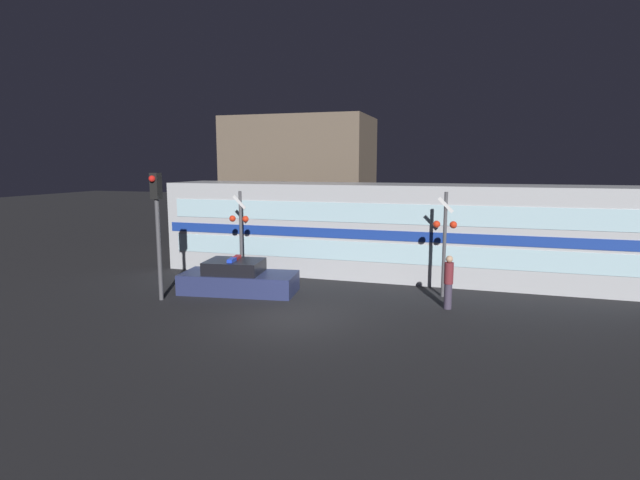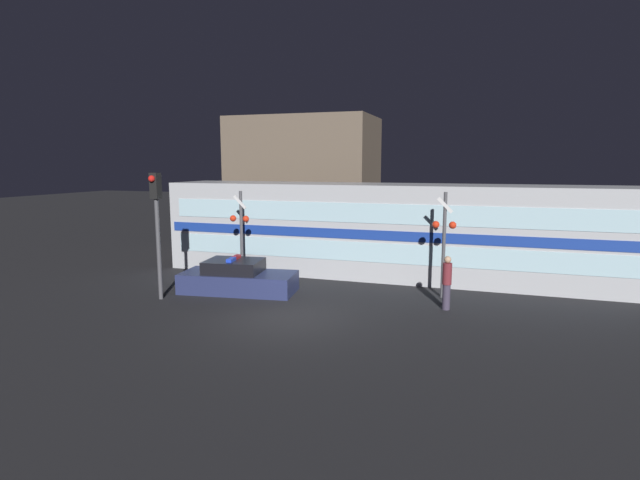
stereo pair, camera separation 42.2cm
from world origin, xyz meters
name	(u,v)px [view 1 (the left image)]	position (x,y,z in m)	size (l,w,h in m)	color
ground_plane	(290,318)	(0.00, 0.00, 0.00)	(120.00, 120.00, 0.00)	black
train	(391,230)	(2.04, 6.95, 1.98)	(19.94, 3.19, 3.95)	#B7BABF
police_car	(238,279)	(-2.97, 2.39, 0.51)	(4.47, 2.32, 1.34)	navy
pedestrian	(448,282)	(4.70, 2.50, 0.93)	(0.30, 0.30, 1.81)	#3F384C
crossing_signal_near	(445,237)	(4.44, 3.98, 2.22)	(0.84, 0.34, 3.82)	#4C4C51
crossing_signal_far	(240,229)	(-3.69, 4.11, 2.17)	(0.84, 0.34, 3.71)	#4C4C51
traffic_light_corner	(157,216)	(-5.13, 0.61, 3.00)	(0.30, 0.46, 4.50)	#4C4C51
building_left	(300,180)	(-5.10, 15.47, 3.81)	(8.70, 5.20, 7.63)	brown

